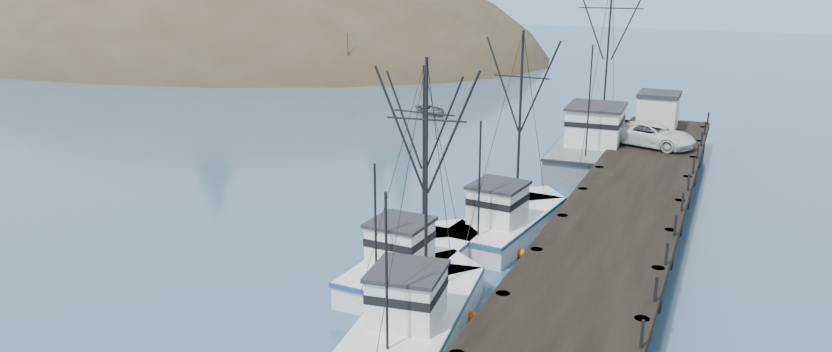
{
  "coord_description": "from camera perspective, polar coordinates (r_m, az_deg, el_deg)",
  "views": [
    {
      "loc": [
        18.9,
        -24.3,
        14.29
      ],
      "look_at": [
        2.46,
        12.94,
        2.5
      ],
      "focal_mm": 32.0,
      "sensor_mm": 36.0,
      "label": 1
    }
  ],
  "objects": [
    {
      "name": "trawler_far",
      "position": [
        40.49,
        7.14,
        -3.41
      ],
      "size": [
        4.57,
        11.02,
        11.26
      ],
      "color": "white",
      "rests_on": "ground"
    },
    {
      "name": "pier",
      "position": [
        42.51,
        16.11,
        -1.75
      ],
      "size": [
        6.0,
        44.0,
        2.0
      ],
      "color": "black",
      "rests_on": "ground"
    },
    {
      "name": "trawler_mid",
      "position": [
        34.82,
        -0.1,
        -6.61
      ],
      "size": [
        3.9,
        10.2,
        10.25
      ],
      "color": "white",
      "rests_on": "ground"
    },
    {
      "name": "pier_shed",
      "position": [
        59.57,
        18.12,
        4.83
      ],
      "size": [
        3.0,
        3.2,
        2.8
      ],
      "color": "silver",
      "rests_on": "pier"
    },
    {
      "name": "trawler_near",
      "position": [
        30.13,
        0.21,
        -10.41
      ],
      "size": [
        4.75,
        11.11,
        11.22
      ],
      "color": "white",
      "rests_on": "ground"
    },
    {
      "name": "moored_sailboats",
      "position": [
        98.52,
        -7.0,
        7.89
      ],
      "size": [
        23.66,
        17.47,
        6.35
      ],
      "color": "white",
      "rests_on": "ground"
    },
    {
      "name": "headland",
      "position": [
        140.55,
        -18.54,
        7.62
      ],
      "size": [
        134.8,
        78.0,
        51.0
      ],
      "color": "#382D1E",
      "rests_on": "ground"
    },
    {
      "name": "distant_ridge",
      "position": [
        195.03,
        21.54,
        10.85
      ],
      "size": [
        360.0,
        40.0,
        26.0
      ],
      "primitive_type": "cube",
      "color": "#9EB2C6",
      "rests_on": "ground"
    },
    {
      "name": "work_vessel",
      "position": [
        56.83,
        13.84,
        2.39
      ],
      "size": [
        5.9,
        17.64,
        14.46
      ],
      "color": "slate",
      "rests_on": "ground"
    },
    {
      "name": "distant_ridge_far",
      "position": [
        217.9,
        8.27,
        12.23
      ],
      "size": [
        180.0,
        25.0,
        18.0
      ],
      "primitive_type": "cube",
      "color": "silver",
      "rests_on": "ground"
    },
    {
      "name": "pickup_truck",
      "position": [
        53.69,
        17.67,
        3.04
      ],
      "size": [
        6.44,
        4.36,
        1.64
      ],
      "primitive_type": "imported",
      "rotation": [
        0.0,
        0.0,
        1.27
      ],
      "color": "silver",
      "rests_on": "pier"
    },
    {
      "name": "ground",
      "position": [
        33.95,
        -12.89,
        -9.19
      ],
      "size": [
        400.0,
        400.0,
        0.0
      ],
      "primitive_type": "plane",
      "color": "#334F71",
      "rests_on": "ground"
    },
    {
      "name": "motorboat",
      "position": [
        72.79,
        1.17,
        4.83
      ],
      "size": [
        5.86,
        5.76,
        0.99
      ],
      "primitive_type": "imported",
      "rotation": [
        0.0,
        0.0,
        0.84
      ],
      "color": "#505559",
      "rests_on": "ground"
    }
  ]
}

